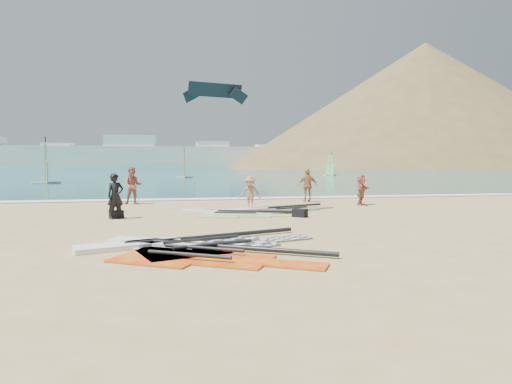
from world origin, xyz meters
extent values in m
plane|color=tan|center=(0.00, 0.00, 0.00)|extent=(300.00, 300.00, 0.00)
cube|color=#0D575E|center=(0.00, 132.00, 0.00)|extent=(300.00, 240.00, 0.06)
cube|color=white|center=(0.00, 12.30, 0.00)|extent=(300.00, 1.20, 0.04)
cube|color=white|center=(-20.00, 150.00, 4.03)|extent=(160.00, 8.00, 8.00)
cube|color=white|center=(-45.00, 150.00, 4.53)|extent=(10.00, 7.00, 9.00)
cube|color=white|center=(-20.00, 150.00, 6.03)|extent=(18.00, 7.00, 12.00)
cube|color=white|center=(10.00, 150.00, 5.03)|extent=(12.00, 7.00, 10.00)
cube|color=white|center=(35.00, 150.00, 4.53)|extent=(16.00, 7.00, 9.00)
cube|color=white|center=(55.00, 150.00, 5.53)|extent=(10.00, 7.00, 11.00)
cone|color=olive|center=(85.00, 130.00, 0.00)|extent=(143.00, 143.00, 45.00)
cone|color=olive|center=(120.00, 140.00, 0.00)|extent=(70.00, 70.00, 28.00)
cube|color=#2A2B2D|center=(-2.46, -2.34, 0.02)|extent=(2.62, 2.76, 0.04)
cube|color=#2A2B2D|center=(-0.78, -1.76, 0.02)|extent=(1.94, 1.87, 0.04)
cube|color=#2A2B2D|center=(0.59, -1.29, 0.02)|extent=(1.48, 1.07, 0.04)
cylinder|color=black|center=(-1.42, -0.92, 0.10)|extent=(4.88, 1.78, 0.12)
cylinder|color=black|center=(-1.85, -1.72, 0.16)|extent=(2.03, 0.77, 0.09)
cylinder|color=black|center=(-1.60, -2.46, 0.16)|extent=(2.03, 0.77, 0.09)
cube|color=white|center=(-3.73, -1.72, 0.06)|extent=(2.76, 1.55, 0.12)
cube|color=#71C731|center=(-0.72, 4.60, 0.02)|extent=(2.07, 2.19, 0.04)
cube|color=#71C731|center=(0.67, 4.19, 0.02)|extent=(1.54, 1.48, 0.04)
cube|color=#71C731|center=(1.79, 3.86, 0.02)|extent=(1.19, 0.82, 0.04)
cylinder|color=black|center=(0.64, 5.05, 0.10)|extent=(4.01, 1.26, 0.10)
cylinder|color=black|center=(-0.02, 4.73, 0.16)|extent=(1.67, 0.55, 0.07)
cylinder|color=black|center=(-0.20, 4.12, 0.16)|extent=(1.67, 0.55, 0.07)
cube|color=white|center=(-1.27, 5.61, 0.06)|extent=(2.24, 1.17, 0.12)
cube|color=orange|center=(1.84, 5.52, 0.02)|extent=(2.19, 2.29, 0.04)
cube|color=orange|center=(3.18, 6.07, 0.02)|extent=(1.62, 1.57, 0.04)
cube|color=orange|center=(4.27, 6.51, 0.02)|extent=(1.21, 0.91, 0.04)
cylinder|color=black|center=(2.62, 6.72, 0.10)|extent=(3.89, 1.66, 0.10)
cylinder|color=black|center=(2.31, 6.05, 0.16)|extent=(1.62, 0.71, 0.07)
cylinder|color=black|center=(2.55, 5.47, 0.16)|extent=(1.62, 0.71, 0.07)
cube|color=white|center=(0.78, 5.97, 0.06)|extent=(2.23, 1.36, 0.12)
cube|color=red|center=(-2.72, -2.85, 0.02)|extent=(2.75, 2.84, 0.04)
cube|color=red|center=(-1.21, -3.69, 0.02)|extent=(2.01, 1.97, 0.04)
cube|color=red|center=(0.02, -4.38, 0.02)|extent=(1.45, 1.20, 0.04)
cylinder|color=black|center=(-1.02, -2.68, 0.10)|extent=(4.41, 2.52, 0.12)
cylinder|color=black|center=(-1.88, -2.89, 0.16)|extent=(1.84, 1.07, 0.09)
cylinder|color=black|center=(-2.25, -3.55, 0.16)|extent=(1.84, 1.07, 0.09)
cube|color=white|center=(-3.10, -1.53, 0.06)|extent=(2.61, 1.88, 0.12)
cube|color=black|center=(-4.90, 4.42, 0.16)|extent=(0.60, 0.55, 0.31)
cube|color=black|center=(2.34, 3.49, 0.16)|extent=(0.67, 0.65, 0.33)
imported|color=black|center=(-4.88, 4.19, 0.89)|extent=(0.77, 0.69, 1.78)
imported|color=#9C5948|center=(-4.84, 10.14, 0.98)|extent=(0.96, 0.75, 1.96)
imported|color=#AA734F|center=(0.80, 6.51, 0.79)|extent=(1.15, 0.89, 1.57)
imported|color=#AC714D|center=(4.59, 9.76, 0.92)|extent=(1.09, 0.48, 1.84)
imported|color=#BA6355|center=(6.79, 7.60, 0.79)|extent=(1.34, 1.39, 1.58)
cube|color=white|center=(-15.96, 34.06, 0.11)|extent=(2.76, 1.72, 0.16)
cube|color=orange|center=(-15.96, 34.06, 1.41)|extent=(1.28, 3.05, 2.91)
cube|color=orange|center=(-15.96, 34.06, 3.41)|extent=(0.75, 1.73, 2.02)
cylinder|color=black|center=(-15.96, 34.06, 2.52)|extent=(0.45, 0.89, 4.61)
cube|color=white|center=(-1.75, 48.17, 0.10)|extent=(2.32, 0.79, 0.13)
cube|color=#BF3C1E|center=(-1.75, 48.17, 1.21)|extent=(0.21, 2.80, 2.49)
cube|color=#BF3C1E|center=(-1.75, 48.17, 2.92)|extent=(0.15, 1.58, 1.73)
cylinder|color=black|center=(-1.75, 48.17, 2.16)|extent=(0.14, 0.79, 3.95)
cube|color=white|center=(22.21, 54.62, 0.09)|extent=(2.20, 1.15, 0.12)
cube|color=#3AC71B|center=(22.21, 54.62, 1.12)|extent=(0.74, 2.52, 2.30)
cube|color=#3AC71B|center=(22.21, 54.62, 2.71)|extent=(0.44, 1.42, 1.60)
cylinder|color=black|center=(22.21, 54.62, 2.00)|extent=(0.28, 0.73, 3.66)
cube|color=black|center=(2.60, 46.99, 12.19)|extent=(7.69, 2.78, 1.85)
cube|color=black|center=(-0.60, 46.20, 11.49)|extent=(2.43, 1.38, 2.36)
cube|color=black|center=(5.79, 47.78, 11.49)|extent=(2.68, 1.06, 2.36)
camera|label=1|loc=(-2.42, -13.05, 2.21)|focal=30.00mm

